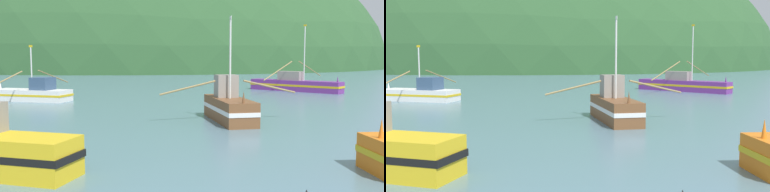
# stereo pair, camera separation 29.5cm
# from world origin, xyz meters

# --- Properties ---
(hill_far_center) EXTENTS (176.31, 141.05, 97.20)m
(hill_far_center) POSITION_xyz_m (-4.52, 158.83, 0.00)
(hill_far_center) COLOR #2D562D
(hill_far_center) RESTS_ON ground
(hill_far_right) EXTENTS (151.42, 121.13, 46.65)m
(hill_far_right) POSITION_xyz_m (-59.01, 251.82, 0.00)
(hill_far_right) COLOR #2D562D
(hill_far_right) RESTS_ON ground
(fishing_boat_brown) EXTENTS (8.99, 6.58, 6.69)m
(fishing_boat_brown) POSITION_xyz_m (4.72, 24.90, 0.92)
(fishing_boat_brown) COLOR brown
(fishing_boat_brown) RESTS_ON ground
(fishing_boat_white) EXTENTS (7.82, 11.77, 5.17)m
(fishing_boat_white) POSITION_xyz_m (-11.42, 38.45, 0.70)
(fishing_boat_white) COLOR white
(fishing_boat_white) RESTS_ON ground
(fishing_boat_purple) EXTENTS (10.28, 10.11, 7.78)m
(fishing_boat_purple) POSITION_xyz_m (16.44, 46.75, 0.80)
(fishing_boat_purple) COLOR #6B2D84
(fishing_boat_purple) RESTS_ON ground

